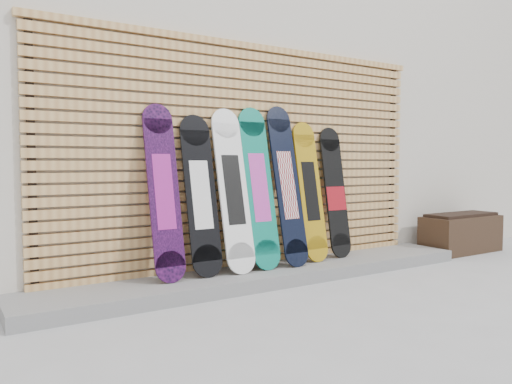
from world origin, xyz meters
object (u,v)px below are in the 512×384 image
Objects in this scene: snowboard_1 at (201,195)px; snowboard_4 at (287,185)px; snowboard_3 at (259,187)px; snowboard_6 at (335,193)px; planter_box at (461,233)px; snowboard_0 at (164,192)px; snowboard_2 at (233,190)px; snowboard_5 at (310,191)px.

snowboard_4 is (0.93, -0.03, 0.07)m from snowboard_1.
snowboard_6 is (1.00, 0.04, -0.09)m from snowboard_3.
planter_box is 3.96m from snowboard_0.
snowboard_2 reaches higher than snowboard_1.
snowboard_1 is at bearing 177.89° from snowboard_4.
snowboard_2 is (0.67, -0.02, -0.00)m from snowboard_0.
snowboard_3 is 1.08× the size of snowboard_5.
planter_box is at bearing -2.20° from snowboard_2.
planter_box is 0.72× the size of snowboard_2.
snowboard_3 is at bearing 176.45° from snowboard_4.
planter_box is 0.76× the size of snowboard_1.
planter_box is 0.69× the size of snowboard_4.
snowboard_1 is 0.92× the size of snowboard_4.
snowboard_0 is 1.07× the size of snowboard_5.
planter_box is at bearing -5.20° from snowboard_6.
snowboard_2 is at bearing -1.67° from snowboard_0.
snowboard_4 is 1.14× the size of snowboard_6.
snowboard_1 is 1.01× the size of snowboard_5.
snowboard_0 is at bearing 177.89° from planter_box.
snowboard_0 is 1.61m from snowboard_5.
snowboard_1 is 0.95× the size of snowboard_2.
snowboard_0 reaches higher than snowboard_2.
snowboard_2 is 0.61m from snowboard_4.
snowboard_4 is 0.33m from snowboard_5.
snowboard_3 is (0.29, 0.01, 0.01)m from snowboard_2.
snowboard_4 is at bearing -1.32° from snowboard_0.
snowboard_2 is 0.94m from snowboard_5.
snowboard_3 is at bearing 177.38° from planter_box.
snowboard_5 is (0.32, 0.04, -0.07)m from snowboard_4.
snowboard_1 is 1.04× the size of snowboard_6.
snowboard_2 reaches higher than snowboard_5.
snowboard_2 is at bearing -178.01° from snowboard_5.
planter_box is at bearing -2.11° from snowboard_0.
snowboard_1 is 0.61m from snowboard_3.
snowboard_3 is 1.11× the size of snowboard_6.
snowboard_6 is (1.61, 0.03, -0.04)m from snowboard_1.
snowboard_1 reaches higher than snowboard_6.
snowboard_1 is 1.25m from snowboard_5.
snowboard_6 is at bearing 3.09° from snowboard_5.
snowboard_2 is (0.32, -0.02, 0.04)m from snowboard_1.
snowboard_4 is at bearing -174.83° from snowboard_6.
snowboard_3 is 1.01m from snowboard_6.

